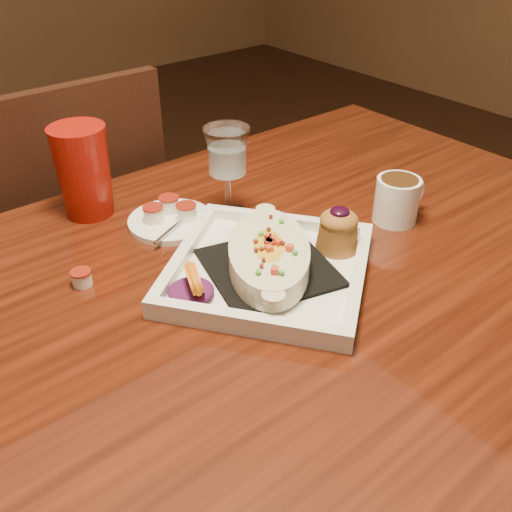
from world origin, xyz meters
TOP-DOWN VIEW (x-y plane):
  - table at (0.00, 0.00)m, footprint 1.50×0.90m
  - chair_far at (-0.00, 0.63)m, footprint 0.42×0.42m
  - plate at (0.09, 0.00)m, footprint 0.39×0.39m
  - coffee_mug at (0.36, -0.01)m, footprint 0.11×0.08m
  - goblet at (0.14, 0.19)m, footprint 0.08×0.08m
  - saucer at (0.05, 0.23)m, footprint 0.15×0.15m
  - creamer_loose at (-0.15, 0.16)m, footprint 0.03×0.03m
  - red_tumbler at (-0.04, 0.35)m, footprint 0.10×0.10m

SIDE VIEW (x-z plane):
  - chair_far at x=0.00m, z-range 0.04..0.97m
  - table at x=0.00m, z-range 0.28..1.03m
  - saucer at x=0.05m, z-range 0.71..0.81m
  - creamer_loose at x=-0.15m, z-range 0.75..0.77m
  - plate at x=0.09m, z-range 0.74..0.82m
  - coffee_mug at x=0.36m, z-range 0.75..0.83m
  - red_tumbler at x=-0.04m, z-range 0.75..0.91m
  - goblet at x=0.14m, z-range 0.78..0.94m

